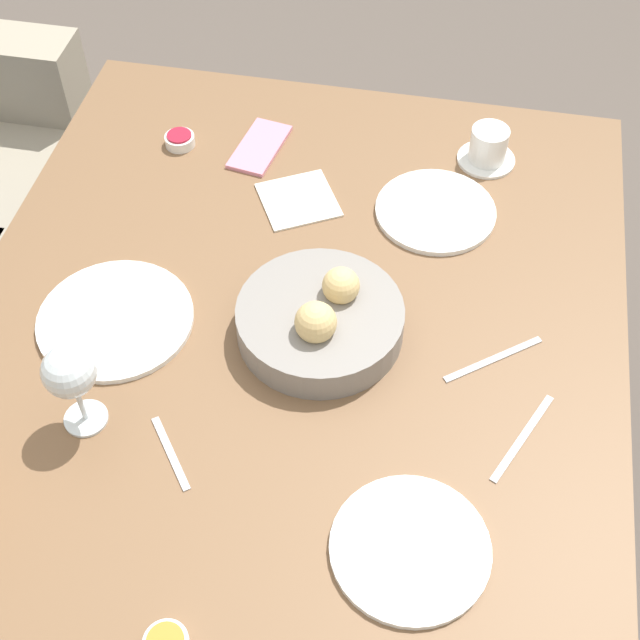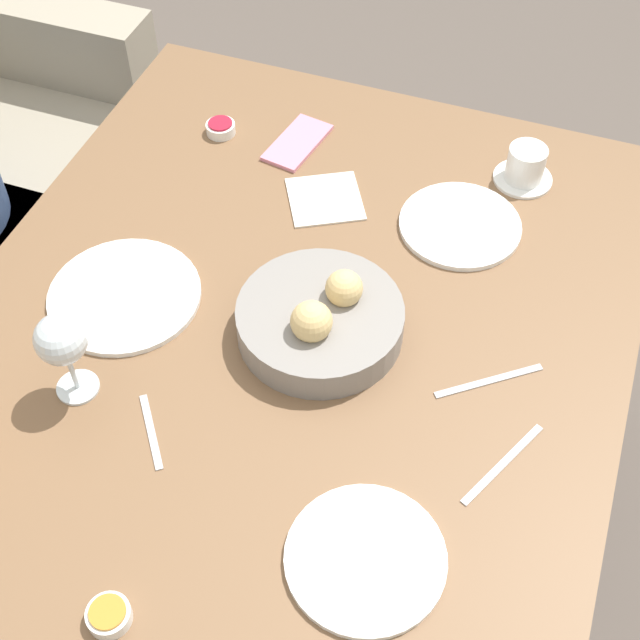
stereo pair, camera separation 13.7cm
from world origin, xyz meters
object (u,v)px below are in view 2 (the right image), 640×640
(spoon_coffee, at_px, (151,431))
(plate_far_center, at_px, (125,295))
(napkin, at_px, (325,199))
(knife_silver, at_px, (489,381))
(wine_glass, at_px, (62,342))
(coffee_cup, at_px, (525,166))
(plate_near_left, at_px, (365,558))
(plate_near_right, at_px, (460,225))
(cell_phone, at_px, (297,143))
(jam_bowl_honey, at_px, (109,615))
(fork_silver, at_px, (503,464))
(jam_bowl_berry, at_px, (221,128))
(bread_basket, at_px, (321,319))

(spoon_coffee, bearing_deg, plate_far_center, 35.99)
(spoon_coffee, height_order, napkin, napkin)
(plate_far_center, distance_m, spoon_coffee, 0.27)
(knife_silver, bearing_deg, wine_glass, 111.17)
(plate_far_center, relative_size, coffee_cup, 2.31)
(knife_silver, xyz_separation_m, spoon_coffee, (-0.25, 0.44, 0.00))
(spoon_coffee, bearing_deg, plate_near_left, -102.94)
(plate_far_center, height_order, coffee_cup, coffee_cup)
(plate_near_right, xyz_separation_m, cell_phone, (0.11, 0.34, -0.00))
(plate_near_right, distance_m, napkin, 0.24)
(jam_bowl_honey, bearing_deg, fork_silver, -46.94)
(spoon_coffee, bearing_deg, napkin, -7.32)
(plate_near_right, height_order, wine_glass, wine_glass)
(jam_bowl_berry, height_order, napkin, jam_bowl_berry)
(coffee_cup, xyz_separation_m, napkin, (-0.17, 0.32, -0.03))
(plate_near_right, relative_size, coffee_cup, 1.98)
(fork_silver, distance_m, cell_phone, 0.76)
(jam_bowl_honey, xyz_separation_m, knife_silver, (0.52, -0.36, -0.01))
(spoon_coffee, bearing_deg, coffee_cup, -28.53)
(plate_far_center, distance_m, jam_bowl_berry, 0.44)
(fork_silver, distance_m, knife_silver, 0.14)
(plate_near_right, bearing_deg, napkin, 93.47)
(wine_glass, distance_m, spoon_coffee, 0.18)
(spoon_coffee, distance_m, napkin, 0.55)
(plate_near_right, distance_m, wine_glass, 0.70)
(fork_silver, bearing_deg, plate_near_left, 145.85)
(plate_far_center, height_order, wine_glass, wine_glass)
(plate_near_right, bearing_deg, bread_basket, 154.18)
(plate_near_right, relative_size, knife_silver, 1.47)
(jam_bowl_berry, bearing_deg, napkin, -113.45)
(wine_glass, height_order, jam_bowl_honey, wine_glass)
(wine_glass, bearing_deg, knife_silver, -68.83)
(jam_bowl_berry, xyz_separation_m, napkin, (-0.11, -0.25, -0.01))
(plate_near_right, relative_size, spoon_coffee, 1.91)
(wine_glass, xyz_separation_m, knife_silver, (0.22, -0.57, -0.11))
(fork_silver, bearing_deg, wine_glass, 98.10)
(jam_bowl_berry, distance_m, napkin, 0.27)
(jam_bowl_honey, xyz_separation_m, spoon_coffee, (0.26, 0.08, -0.01))
(napkin, bearing_deg, coffee_cup, -61.55)
(plate_near_right, height_order, spoon_coffee, plate_near_right)
(bread_basket, bearing_deg, fork_silver, -112.85)
(jam_bowl_honey, bearing_deg, cell_phone, 6.62)
(bread_basket, xyz_separation_m, plate_far_center, (-0.04, 0.32, -0.03))
(bread_basket, xyz_separation_m, jam_bowl_berry, (0.40, 0.35, -0.02))
(plate_near_right, height_order, napkin, plate_near_right)
(jam_bowl_berry, xyz_separation_m, cell_phone, (0.02, -0.15, -0.01))
(plate_far_center, bearing_deg, jam_bowl_berry, 3.24)
(bread_basket, height_order, coffee_cup, bread_basket)
(bread_basket, distance_m, wine_glass, 0.39)
(plate_far_center, xyz_separation_m, wine_glass, (-0.18, -0.02, 0.11))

